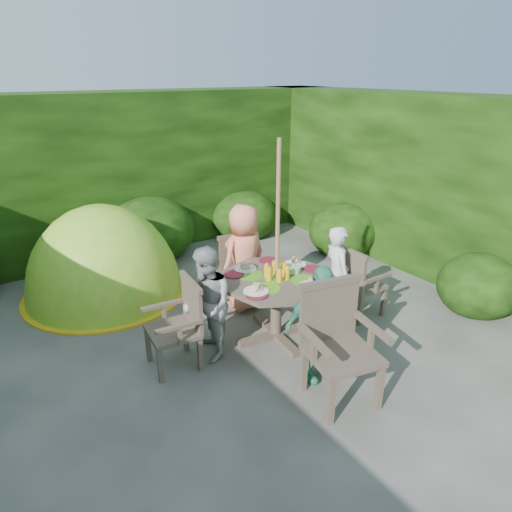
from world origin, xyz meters
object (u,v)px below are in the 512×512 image
parasol_pole (277,246)px  garden_chair_left (179,323)px  patio_table (277,287)px  garden_chair_front (337,341)px  garden_chair_right (357,281)px  child_left (207,305)px  garden_chair_back (234,264)px  child_right (337,275)px  dome_tent (107,294)px  child_back (244,258)px  child_front (318,324)px

parasol_pole → garden_chair_left: 1.27m
patio_table → garden_chair_front: bearing=-96.4°
garden_chair_right → child_left: (-1.89, 0.23, 0.15)m
garden_chair_back → child_right: child_right is taller
dome_tent → garden_chair_right: bearing=-41.1°
parasol_pole → dome_tent: parasol_pole is taller
parasol_pole → garden_chair_left: bearing=173.3°
garden_chair_right → child_back: bearing=47.0°
patio_table → child_left: (-0.80, 0.09, -0.02)m
parasol_pole → child_back: bearing=83.4°
child_left → garden_chair_back: bearing=150.6°
garden_chair_left → child_front: child_front is taller
parasol_pole → child_front: (-0.09, -0.79, -0.51)m
garden_chair_front → child_right: child_right is taller
child_left → child_front: bearing=51.5°
garden_chair_left → child_left: 0.33m
garden_chair_front → dome_tent: (-1.15, 3.21, -0.56)m
patio_table → child_right: 0.80m
garden_chair_left → child_front: (1.00, -0.92, 0.12)m
parasol_pole → child_right: size_ratio=1.85×
parasol_pole → dome_tent: bearing=120.7°
child_left → dome_tent: size_ratio=0.50×
parasol_pole → dome_tent: 2.71m
dome_tent → child_front: bearing=-65.5°
parasol_pole → garden_chair_right: parasol_pole is taller
parasol_pole → child_front: parasol_pole is taller
garden_chair_back → garden_chair_front: bearing=93.2°
dome_tent → garden_chair_front: bearing=-67.7°
parasol_pole → child_left: (-0.79, 0.09, -0.50)m
child_right → child_back: size_ratio=0.89×
garden_chair_back → patio_table: bearing=93.3°
patio_table → child_front: (-0.10, -0.80, -0.03)m
child_right → child_left: 1.60m
patio_table → child_right: size_ratio=1.18×
child_back → garden_chair_left: bearing=19.8°
garden_chair_front → garden_chair_right: bearing=49.6°
garden_chair_back → child_front: size_ratio=0.76×
child_left → garden_chair_left: bearing=-83.8°
garden_chair_back → child_back: child_back is taller
garden_chair_back → child_left: bearing=57.0°
garden_chair_front → child_front: child_front is taller
child_front → parasol_pole: bearing=94.4°
garden_chair_back → dome_tent: (-1.39, 1.03, -0.48)m
garden_chair_right → dome_tent: size_ratio=0.35×
garden_chair_left → dome_tent: bearing=-169.8°
garden_chair_right → child_left: size_ratio=0.71×
parasol_pole → garden_chair_right: (1.10, -0.14, -0.64)m
patio_table → dome_tent: size_ratio=0.58×
patio_table → child_back: child_back is taller
patio_table → garden_chair_left: 1.12m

